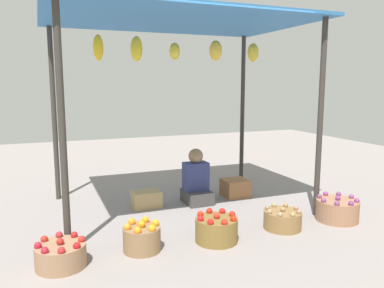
{
  "coord_description": "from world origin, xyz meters",
  "views": [
    {
      "loc": [
        -1.73,
        -4.83,
        1.68
      ],
      "look_at": [
        0.0,
        -0.5,
        0.95
      ],
      "focal_mm": 35.78,
      "sensor_mm": 36.0,
      "label": 1
    }
  ],
  "objects_px": {
    "vendor_person": "(196,182)",
    "basket_potatoes": "(283,219)",
    "basket_oranges": "(142,238)",
    "wooden_crate_stacked_rear": "(235,188)",
    "basket_red_apples": "(61,255)",
    "wooden_crate_near_vendor": "(146,199)",
    "basket_purple_onions": "(337,210)",
    "basket_red_tomatoes": "(216,229)"
  },
  "relations": [
    {
      "from": "vendor_person",
      "to": "basket_potatoes",
      "type": "height_order",
      "value": "vendor_person"
    },
    {
      "from": "basket_oranges",
      "to": "wooden_crate_stacked_rear",
      "type": "height_order",
      "value": "basket_oranges"
    },
    {
      "from": "vendor_person",
      "to": "basket_red_apples",
      "type": "distance_m",
      "value": 2.35
    },
    {
      "from": "basket_oranges",
      "to": "wooden_crate_near_vendor",
      "type": "distance_m",
      "value": 1.39
    },
    {
      "from": "basket_potatoes",
      "to": "wooden_crate_near_vendor",
      "type": "distance_m",
      "value": 1.86
    },
    {
      "from": "wooden_crate_stacked_rear",
      "to": "basket_purple_onions",
      "type": "bearing_deg",
      "value": -63.44
    },
    {
      "from": "basket_red_tomatoes",
      "to": "wooden_crate_stacked_rear",
      "type": "relative_size",
      "value": 1.24
    },
    {
      "from": "basket_oranges",
      "to": "basket_potatoes",
      "type": "bearing_deg",
      "value": -0.7
    },
    {
      "from": "basket_oranges",
      "to": "basket_potatoes",
      "type": "distance_m",
      "value": 1.69
    },
    {
      "from": "basket_red_apples",
      "to": "wooden_crate_stacked_rear",
      "type": "bearing_deg",
      "value": 28.61
    },
    {
      "from": "basket_oranges",
      "to": "basket_red_tomatoes",
      "type": "relative_size",
      "value": 0.83
    },
    {
      "from": "basket_potatoes",
      "to": "wooden_crate_stacked_rear",
      "type": "bearing_deg",
      "value": 85.7
    },
    {
      "from": "vendor_person",
      "to": "basket_purple_onions",
      "type": "bearing_deg",
      "value": -44.43
    },
    {
      "from": "basket_potatoes",
      "to": "basket_red_apples",
      "type": "bearing_deg",
      "value": -179.16
    },
    {
      "from": "vendor_person",
      "to": "basket_red_tomatoes",
      "type": "xyz_separation_m",
      "value": [
        -0.32,
        -1.35,
        -0.16
      ]
    },
    {
      "from": "basket_purple_onions",
      "to": "basket_red_tomatoes",
      "type": "bearing_deg",
      "value": -179.06
    },
    {
      "from": "basket_oranges",
      "to": "basket_red_tomatoes",
      "type": "distance_m",
      "value": 0.81
    },
    {
      "from": "vendor_person",
      "to": "basket_potatoes",
      "type": "xyz_separation_m",
      "value": [
        0.56,
        -1.31,
        -0.19
      ]
    },
    {
      "from": "basket_red_apples",
      "to": "wooden_crate_near_vendor",
      "type": "distance_m",
      "value": 1.83
    },
    {
      "from": "vendor_person",
      "to": "basket_oranges",
      "type": "relative_size",
      "value": 2.04
    },
    {
      "from": "vendor_person",
      "to": "basket_potatoes",
      "type": "distance_m",
      "value": 1.44
    },
    {
      "from": "basket_red_apples",
      "to": "wooden_crate_stacked_rear",
      "type": "relative_size",
      "value": 1.26
    },
    {
      "from": "basket_red_apples",
      "to": "basket_potatoes",
      "type": "relative_size",
      "value": 1.06
    },
    {
      "from": "basket_red_apples",
      "to": "wooden_crate_near_vendor",
      "type": "bearing_deg",
      "value": 49.37
    },
    {
      "from": "basket_potatoes",
      "to": "basket_oranges",
      "type": "bearing_deg",
      "value": 179.3
    },
    {
      "from": "basket_red_tomatoes",
      "to": "vendor_person",
      "type": "bearing_deg",
      "value": 76.63
    },
    {
      "from": "basket_purple_onions",
      "to": "wooden_crate_near_vendor",
      "type": "relative_size",
      "value": 1.33
    },
    {
      "from": "wooden_crate_stacked_rear",
      "to": "vendor_person",
      "type": "bearing_deg",
      "value": -174.86
    },
    {
      "from": "vendor_person",
      "to": "basket_oranges",
      "type": "bearing_deg",
      "value": -131.22
    },
    {
      "from": "wooden_crate_near_vendor",
      "to": "wooden_crate_stacked_rear",
      "type": "relative_size",
      "value": 1.04
    },
    {
      "from": "basket_red_tomatoes",
      "to": "basket_purple_onions",
      "type": "xyz_separation_m",
      "value": [
        1.67,
        0.03,
        -0.0
      ]
    },
    {
      "from": "vendor_person",
      "to": "wooden_crate_stacked_rear",
      "type": "relative_size",
      "value": 2.11
    },
    {
      "from": "vendor_person",
      "to": "basket_red_tomatoes",
      "type": "bearing_deg",
      "value": -103.37
    },
    {
      "from": "vendor_person",
      "to": "basket_potatoes",
      "type": "relative_size",
      "value": 1.77
    },
    {
      "from": "basket_red_tomatoes",
      "to": "basket_purple_onions",
      "type": "relative_size",
      "value": 0.89
    },
    {
      "from": "vendor_person",
      "to": "basket_red_apples",
      "type": "xyz_separation_m",
      "value": [
        -1.91,
        -1.35,
        -0.18
      ]
    },
    {
      "from": "basket_oranges",
      "to": "basket_red_apples",
      "type": "bearing_deg",
      "value": -175.86
    },
    {
      "from": "basket_red_apples",
      "to": "basket_oranges",
      "type": "relative_size",
      "value": 1.21
    },
    {
      "from": "vendor_person",
      "to": "basket_red_apples",
      "type": "height_order",
      "value": "vendor_person"
    },
    {
      "from": "basket_purple_onions",
      "to": "wooden_crate_near_vendor",
      "type": "xyz_separation_m",
      "value": [
        -2.08,
        1.37,
        -0.02
      ]
    },
    {
      "from": "basket_potatoes",
      "to": "wooden_crate_stacked_rear",
      "type": "relative_size",
      "value": 1.19
    },
    {
      "from": "basket_red_tomatoes",
      "to": "basket_oranges",
      "type": "bearing_deg",
      "value": 175.33
    }
  ]
}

